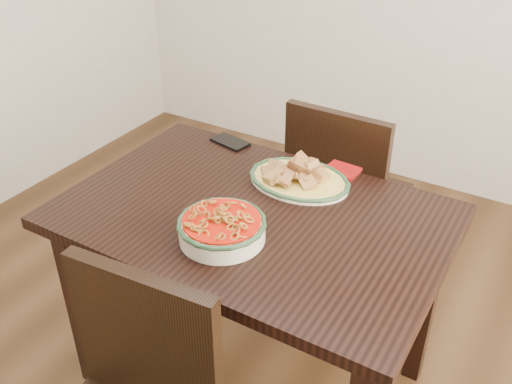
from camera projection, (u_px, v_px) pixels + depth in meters
The scene contains 7 objects.
floor at pixel (236, 367), 2.20m from camera, with size 3.50×3.50×0.00m, color #372211.
dining_table at pixel (253, 237), 1.83m from camera, with size 1.19×0.79×0.75m.
chair_far at pixel (343, 191), 2.35m from camera, with size 0.43×0.43×0.89m.
fish_plate at pixel (299, 171), 1.90m from camera, with size 0.35×0.27×0.11m.
noodle_bowl at pixel (222, 226), 1.63m from camera, with size 0.26×0.26×0.08m.
smartphone at pixel (230, 142), 2.17m from camera, with size 0.14×0.08×0.01m, color black.
napkin at pixel (342, 170), 1.98m from camera, with size 0.11×0.09×0.01m, color maroon.
Camera 1 is at (0.84, -1.25, 1.74)m, focal length 40.00 mm.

